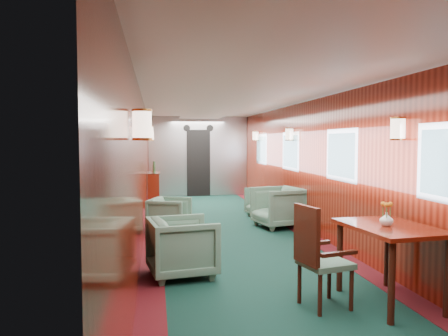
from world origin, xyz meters
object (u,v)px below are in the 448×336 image
side_chair (317,253)px  credenza (154,188)px  armchair_left_near (182,247)px  armchair_right_near (278,207)px  dining_table (390,238)px  armchair_left_far (170,215)px  armchair_right_far (266,202)px

side_chair → credenza: size_ratio=0.91×
armchair_left_near → side_chair: bearing=-144.5°
armchair_left_near → armchair_right_near: bearing=-45.5°
side_chair → armchair_left_near: size_ratio=1.30×
dining_table → credenza: 7.63m
armchair_left_far → armchair_right_near: 2.09m
side_chair → armchair_left_near: (-1.25, 1.26, -0.20)m
side_chair → armchair_left_far: bearing=95.7°
credenza → armchair_left_near: bearing=-86.5°
armchair_left_near → armchair_right_far: bearing=-37.2°
dining_table → armchair_left_far: 4.44m
side_chair → armchair_right_far: 5.25m
credenza → armchair_right_near: bearing=-53.6°
armchair_right_near → armchair_left_far: bearing=-99.8°
dining_table → armchair_right_near: 4.02m
dining_table → armchair_left_far: (-2.10, 3.89, -0.36)m
credenza → armchair_left_far: 3.37m
credenza → armchair_right_far: bearing=-40.4°
armchair_right_far → armchair_left_near: bearing=-49.6°
armchair_left_near → armchair_left_far: size_ratio=1.15×
dining_table → armchair_right_near: bearing=84.7°
armchair_left_far → armchair_right_far: size_ratio=0.97×
armchair_left_near → armchair_left_far: 2.65m
armchair_left_far → side_chair: bearing=-141.1°
credenza → armchair_right_far: size_ratio=1.59×
armchair_left_near → armchair_right_near: (2.02, 2.76, 0.03)m
side_chair → armchair_right_near: side_chair is taller
armchair_right_far → side_chair: bearing=-30.8°
armchair_right_near → credenza: bearing=-156.6°
dining_table → credenza: (-2.40, 7.24, -0.23)m
armchair_right_near → armchair_left_near: bearing=-49.1°
armchair_right_far → armchair_left_far: bearing=-80.9°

